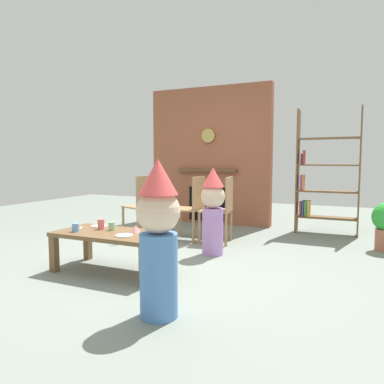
% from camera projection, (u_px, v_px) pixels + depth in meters
% --- Properties ---
extents(ground_plane, '(12.00, 12.00, 0.00)m').
position_uv_depth(ground_plane, '(165.00, 263.00, 3.90)').
color(ground_plane, gray).
extents(brick_fireplace_feature, '(2.20, 0.28, 2.40)m').
position_uv_depth(brick_fireplace_feature, '(210.00, 156.00, 6.36)').
color(brick_fireplace_feature, '#935138').
rests_on(brick_fireplace_feature, ground_plane).
extents(bookshelf, '(0.90, 0.28, 1.90)m').
position_uv_depth(bookshelf, '(323.00, 179.00, 5.42)').
color(bookshelf, brown).
rests_on(bookshelf, ground_plane).
extents(coffee_table, '(1.15, 0.59, 0.40)m').
position_uv_depth(coffee_table, '(112.00, 238.00, 3.60)').
color(coffee_table, brown).
rests_on(coffee_table, ground_plane).
extents(paper_cup_near_left, '(0.07, 0.07, 0.11)m').
position_uv_depth(paper_cup_near_left, '(101.00, 224.00, 3.73)').
color(paper_cup_near_left, '#E5666B').
rests_on(paper_cup_near_left, coffee_table).
extents(paper_cup_near_right, '(0.06, 0.06, 0.09)m').
position_uv_depth(paper_cup_near_right, '(112.00, 226.00, 3.68)').
color(paper_cup_near_right, '#8CD18C').
rests_on(paper_cup_near_right, coffee_table).
extents(paper_cup_center, '(0.07, 0.07, 0.09)m').
position_uv_depth(paper_cup_center, '(76.00, 227.00, 3.60)').
color(paper_cup_center, '#669EE0').
rests_on(paper_cup_center, coffee_table).
extents(paper_plate_front, '(0.17, 0.17, 0.01)m').
position_uv_depth(paper_plate_front, '(99.00, 226.00, 3.87)').
color(paper_plate_front, white).
rests_on(paper_plate_front, coffee_table).
extents(paper_plate_rear, '(0.17, 0.17, 0.01)m').
position_uv_depth(paper_plate_rear, '(124.00, 236.00, 3.39)').
color(paper_plate_rear, white).
rests_on(paper_plate_rear, coffee_table).
extents(birthday_cake_slice, '(0.10, 0.10, 0.07)m').
position_uv_depth(birthday_cake_slice, '(135.00, 229.00, 3.58)').
color(birthday_cake_slice, pink).
rests_on(birthday_cake_slice, coffee_table).
extents(table_fork, '(0.10, 0.13, 0.01)m').
position_uv_depth(table_fork, '(81.00, 228.00, 3.80)').
color(table_fork, silver).
rests_on(table_fork, coffee_table).
extents(child_with_cone_hat, '(0.31, 0.31, 1.13)m').
position_uv_depth(child_with_cone_hat, '(158.00, 235.00, 2.52)').
color(child_with_cone_hat, '#4C7FC6').
rests_on(child_with_cone_hat, ground_plane).
extents(child_in_pink, '(0.29, 0.29, 1.04)m').
position_uv_depth(child_in_pink, '(213.00, 209.00, 4.23)').
color(child_in_pink, '#B27FCC').
rests_on(child_in_pink, ground_plane).
extents(dining_chair_left, '(0.51, 0.51, 0.90)m').
position_uv_depth(dining_chair_left, '(144.00, 202.00, 5.22)').
color(dining_chair_left, '#9E7A51').
rests_on(dining_chair_left, ground_plane).
extents(dining_chair_middle, '(0.40, 0.40, 0.90)m').
position_uv_depth(dining_chair_middle, '(193.00, 204.00, 4.97)').
color(dining_chair_middle, '#9E7A51').
rests_on(dining_chair_middle, ground_plane).
extents(dining_chair_right, '(0.45, 0.45, 0.90)m').
position_uv_depth(dining_chair_right, '(222.00, 206.00, 4.83)').
color(dining_chair_right, '#9E7A51').
rests_on(dining_chair_right, ground_plane).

